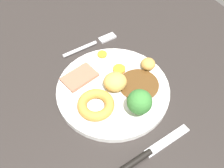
% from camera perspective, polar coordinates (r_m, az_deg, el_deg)
% --- Properties ---
extents(dining_table, '(1.20, 0.84, 0.04)m').
position_cam_1_polar(dining_table, '(0.64, 2.49, -1.55)').
color(dining_table, '#2B2623').
rests_on(dining_table, ground).
extents(dinner_plate, '(0.25, 0.25, 0.01)m').
position_cam_1_polar(dinner_plate, '(0.61, 0.00, -0.99)').
color(dinner_plate, white).
rests_on(dinner_plate, dining_table).
extents(gravy_pool, '(0.09, 0.09, 0.00)m').
position_cam_1_polar(gravy_pool, '(0.61, 5.62, -0.09)').
color(gravy_pool, '#563819').
rests_on(gravy_pool, dinner_plate).
extents(meat_slice_main, '(0.06, 0.08, 0.01)m').
position_cam_1_polar(meat_slice_main, '(0.62, -6.80, 1.44)').
color(meat_slice_main, '#9E664C').
rests_on(meat_slice_main, dinner_plate).
extents(yorkshire_pudding, '(0.08, 0.08, 0.02)m').
position_cam_1_polar(yorkshire_pudding, '(0.57, -3.40, -4.32)').
color(yorkshire_pudding, '#C68938').
rests_on(yorkshire_pudding, dinner_plate).
extents(roast_potato_left, '(0.04, 0.04, 0.03)m').
position_cam_1_polar(roast_potato_left, '(0.64, 7.55, 4.17)').
color(roast_potato_left, '#BC8C42').
rests_on(roast_potato_left, dinner_plate).
extents(roast_potato_right, '(0.06, 0.07, 0.04)m').
position_cam_1_polar(roast_potato_right, '(0.59, 0.60, 0.53)').
color(roast_potato_right, tan).
rests_on(roast_potato_right, dinner_plate).
extents(carrot_coin_front, '(0.03, 0.03, 0.01)m').
position_cam_1_polar(carrot_coin_front, '(0.64, 1.50, 3.11)').
color(carrot_coin_front, orange).
rests_on(carrot_coin_front, dinner_plate).
extents(carrot_coin_back, '(0.02, 0.02, 0.01)m').
position_cam_1_polar(carrot_coin_back, '(0.67, -2.42, 6.07)').
color(carrot_coin_back, orange).
rests_on(carrot_coin_back, dinner_plate).
extents(broccoli_floret, '(0.05, 0.05, 0.06)m').
position_cam_1_polar(broccoli_floret, '(0.54, 5.78, -3.80)').
color(broccoli_floret, '#8CB766').
rests_on(broccoli_floret, dinner_plate).
extents(fork, '(0.02, 0.15, 0.01)m').
position_cam_1_polar(fork, '(0.72, -4.32, 8.27)').
color(fork, silver).
rests_on(fork, dining_table).
extents(knife, '(0.03, 0.19, 0.01)m').
position_cam_1_polar(knife, '(0.54, 7.29, -14.34)').
color(knife, black).
rests_on(knife, dining_table).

